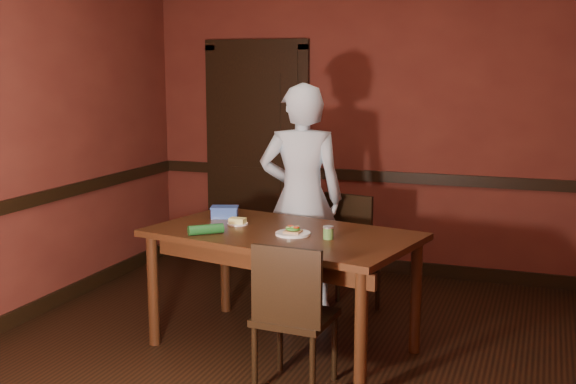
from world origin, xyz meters
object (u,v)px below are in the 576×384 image
Objects in this scene: person at (302,199)px; sauce_jar at (328,233)px; sandwich_plate at (293,232)px; cheese_saucer at (238,222)px; dining_table at (283,291)px; chair_far at (347,256)px; chair_near at (296,314)px; food_tub at (225,212)px.

person is 21.60× the size of sauce_jar.
sandwich_plate is 0.49m from cheese_saucer.
chair_far reaches higher than dining_table.
chair_near is 3.98× the size of food_tub.
person is (-0.35, -0.06, 0.44)m from chair_far.
chair_far is at bearing 83.12° from sandwich_plate.
sandwich_plate is at bearing -65.13° from chair_near.
person reaches higher than sauce_jar.
sauce_jar is at bearing -94.63° from chair_near.
person is 0.67m from food_tub.
cheese_saucer is (-0.72, 0.20, -0.02)m from sauce_jar.
chair_near reaches higher than sandwich_plate.
chair_far reaches higher than sandwich_plate.
chair_near is 0.60m from sauce_jar.
food_tub reaches higher than cheese_saucer.
chair_far is 0.99× the size of chair_near.
sandwich_plate is at bearing -83.75° from chair_far.
food_tub is (-0.83, 0.82, 0.40)m from chair_near.
sandwich_plate is (0.24, -0.87, -0.06)m from person.
chair_near is at bearing -98.20° from sauce_jar.
person is 7.75× the size of sandwich_plate.
food_tub is (-0.41, -0.53, -0.03)m from person.
dining_table is 0.95m from person.
chair_near is 3.96× the size of sandwich_plate.
cheese_saucer is at bearing 164.66° from sauce_jar.
sandwich_plate is 2.79× the size of sauce_jar.
person is at bearing -68.93° from chair_near.
sauce_jar is at bearing -7.42° from sandwich_plate.
chair_far is at bearing 53.06° from cheese_saucer.
chair_far is at bearing 98.05° from sauce_jar.
chair_near is 0.63m from sandwich_plate.
cheese_saucer is at bearing -40.89° from chair_near.
dining_table is 0.90m from chair_far.
sauce_jar reaches higher than sandwich_plate.
chair_near is at bearing -44.46° from cheese_saucer.
sauce_jar is (0.25, -0.03, 0.03)m from sandwich_plate.
dining_table is 7.59× the size of sandwich_plate.
dining_table is 0.44m from sandwich_plate.
person is 1.03m from sauce_jar.
dining_table is at bearing -58.81° from chair_near.
sauce_jar is at bearing 101.86° from person.
sauce_jar is 0.97m from food_tub.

